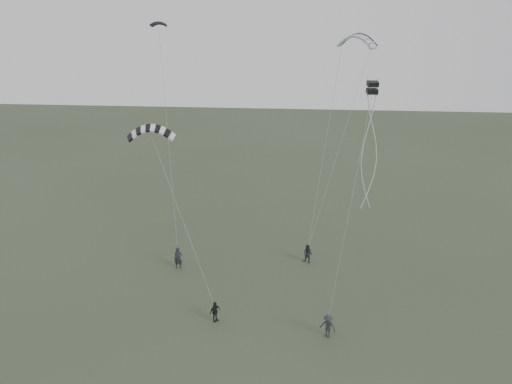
# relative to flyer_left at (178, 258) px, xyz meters

# --- Properties ---
(ground) EXTENTS (140.00, 140.00, 0.00)m
(ground) POSITION_rel_flyer_left_xyz_m (5.68, -6.70, -0.93)
(ground) COLOR #36432D
(ground) RESTS_ON ground
(flyer_left) EXTENTS (0.73, 0.52, 1.86)m
(flyer_left) POSITION_rel_flyer_left_xyz_m (0.00, 0.00, 0.00)
(flyer_left) COLOR black
(flyer_left) RESTS_ON ground
(flyer_right) EXTENTS (0.99, 0.92, 1.64)m
(flyer_right) POSITION_rel_flyer_left_xyz_m (10.58, 1.79, -0.11)
(flyer_right) COLOR #25252A
(flyer_right) RESTS_ON ground
(flyer_center) EXTENTS (0.86, 0.90, 1.50)m
(flyer_center) POSITION_rel_flyer_left_xyz_m (4.12, -6.84, -0.18)
(flyer_center) COLOR black
(flyer_center) RESTS_ON ground
(flyer_far) EXTENTS (1.23, 0.99, 1.66)m
(flyer_far) POSITION_rel_flyer_left_xyz_m (11.75, -7.95, -0.10)
(flyer_far) COLOR #28282D
(flyer_far) RESTS_ON ground
(kite_dark_small) EXTENTS (1.41, 1.17, 0.58)m
(kite_dark_small) POSITION_rel_flyer_left_xyz_m (-1.78, 5.41, 17.98)
(kite_dark_small) COLOR black
(kite_dark_small) RESTS_ON flyer_left
(kite_pale_large) EXTENTS (3.32, 2.84, 1.55)m
(kite_pale_large) POSITION_rel_flyer_left_xyz_m (14.00, 7.68, 16.94)
(kite_pale_large) COLOR #B2B5B7
(kite_pale_large) RESTS_ON flyer_right
(kite_striped) EXTENTS (3.34, 1.70, 1.44)m
(kite_striped) POSITION_rel_flyer_left_xyz_m (-0.71, -2.48, 11.51)
(kite_striped) COLOR black
(kite_striped) RESTS_ON flyer_center
(kite_box) EXTENTS (0.69, 0.74, 0.76)m
(kite_box) POSITION_rel_flyer_left_xyz_m (13.75, -4.98, 14.90)
(kite_box) COLOR black
(kite_box) RESTS_ON flyer_far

